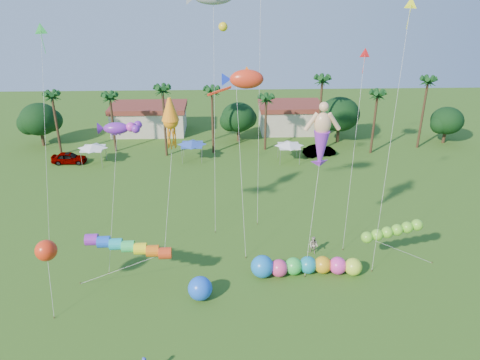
{
  "coord_description": "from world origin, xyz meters",
  "views": [
    {
      "loc": [
        -1.32,
        -26.91,
        25.9
      ],
      "look_at": [
        0.0,
        10.0,
        9.0
      ],
      "focal_mm": 35.0,
      "sensor_mm": 36.0,
      "label": 1
    }
  ],
  "objects_px": {
    "car_b": "(319,151)",
    "caterpillar_inflatable": "(302,266)",
    "car_a": "(69,158)",
    "spectator_b": "(313,245)",
    "blue_ball": "(200,288)"
  },
  "relations": [
    {
      "from": "car_b",
      "to": "spectator_b",
      "type": "relative_size",
      "value": 2.57
    },
    {
      "from": "car_a",
      "to": "spectator_b",
      "type": "xyz_separation_m",
      "value": [
        31.02,
        -24.48,
        0.1
      ]
    },
    {
      "from": "caterpillar_inflatable",
      "to": "blue_ball",
      "type": "height_order",
      "value": "caterpillar_inflatable"
    },
    {
      "from": "car_a",
      "to": "car_b",
      "type": "bearing_deg",
      "value": -86.44
    },
    {
      "from": "car_b",
      "to": "spectator_b",
      "type": "bearing_deg",
      "value": 154.55
    },
    {
      "from": "car_a",
      "to": "caterpillar_inflatable",
      "type": "distance_m",
      "value": 40.46
    },
    {
      "from": "caterpillar_inflatable",
      "to": "blue_ball",
      "type": "xyz_separation_m",
      "value": [
        -9.2,
        -3.13,
        0.16
      ]
    },
    {
      "from": "car_a",
      "to": "blue_ball",
      "type": "distance_m",
      "value": 36.96
    },
    {
      "from": "car_b",
      "to": "spectator_b",
      "type": "distance_m",
      "value": 26.78
    },
    {
      "from": "car_a",
      "to": "car_b",
      "type": "height_order",
      "value": "car_a"
    },
    {
      "from": "car_a",
      "to": "spectator_b",
      "type": "distance_m",
      "value": 39.51
    },
    {
      "from": "car_a",
      "to": "spectator_b",
      "type": "bearing_deg",
      "value": -127.39
    },
    {
      "from": "car_a",
      "to": "caterpillar_inflatable",
      "type": "bearing_deg",
      "value": -132.6
    },
    {
      "from": "car_b",
      "to": "caterpillar_inflatable",
      "type": "distance_m",
      "value": 30.43
    },
    {
      "from": "car_b",
      "to": "caterpillar_inflatable",
      "type": "relative_size",
      "value": 0.46
    }
  ]
}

